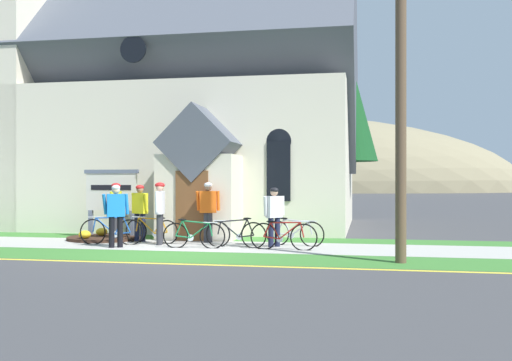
{
  "coord_description": "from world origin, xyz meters",
  "views": [
    {
      "loc": [
        4.76,
        -13.77,
        1.83
      ],
      "look_at": [
        1.61,
        2.91,
        1.81
      ],
      "focal_mm": 41.02,
      "sensor_mm": 36.0,
      "label": 1
    }
  ],
  "objects_px": {
    "cyclist_in_orange_jersey": "(116,207)",
    "roadside_conifer": "(342,94)",
    "cyclist_in_yellow_jersey": "(116,211)",
    "church_sign": "(111,193)",
    "cyclist_in_white_jersey": "(140,208)",
    "bicycle_green": "(112,231)",
    "cyclist_in_blue_jersey": "(160,208)",
    "bicycle_black": "(194,235)",
    "bicycle_orange": "(294,233)",
    "cyclist_in_green_jersey": "(274,213)",
    "bicycle_white": "(236,234)",
    "bicycle_yellow": "(152,230)",
    "cyclist_in_red_jersey": "(208,207)",
    "utility_pole": "(396,43)",
    "bicycle_silver": "(283,236)"
  },
  "relations": [
    {
      "from": "cyclist_in_green_jersey",
      "to": "cyclist_in_yellow_jersey",
      "type": "height_order",
      "value": "cyclist_in_yellow_jersey"
    },
    {
      "from": "bicycle_yellow",
      "to": "cyclist_in_orange_jersey",
      "type": "relative_size",
      "value": 0.98
    },
    {
      "from": "cyclist_in_red_jersey",
      "to": "bicycle_green",
      "type": "bearing_deg",
      "value": -157.19
    },
    {
      "from": "cyclist_in_green_jersey",
      "to": "cyclist_in_yellow_jersey",
      "type": "distance_m",
      "value": 4.26
    },
    {
      "from": "church_sign",
      "to": "bicycle_black",
      "type": "relative_size",
      "value": 1.27
    },
    {
      "from": "bicycle_green",
      "to": "bicycle_orange",
      "type": "relative_size",
      "value": 1.07
    },
    {
      "from": "cyclist_in_yellow_jersey",
      "to": "utility_pole",
      "type": "height_order",
      "value": "utility_pole"
    },
    {
      "from": "cyclist_in_blue_jersey",
      "to": "cyclist_in_yellow_jersey",
      "type": "distance_m",
      "value": 1.28
    },
    {
      "from": "cyclist_in_blue_jersey",
      "to": "bicycle_green",
      "type": "bearing_deg",
      "value": -170.42
    },
    {
      "from": "cyclist_in_green_jersey",
      "to": "cyclist_in_white_jersey",
      "type": "xyz_separation_m",
      "value": [
        -4.12,
        0.66,
        0.05
      ]
    },
    {
      "from": "church_sign",
      "to": "roadside_conifer",
      "type": "distance_m",
      "value": 10.23
    },
    {
      "from": "bicycle_white",
      "to": "roadside_conifer",
      "type": "relative_size",
      "value": 0.22
    },
    {
      "from": "bicycle_orange",
      "to": "bicycle_yellow",
      "type": "bearing_deg",
      "value": -179.36
    },
    {
      "from": "church_sign",
      "to": "cyclist_in_green_jersey",
      "type": "distance_m",
      "value": 5.62
    },
    {
      "from": "cyclist_in_orange_jersey",
      "to": "roadside_conifer",
      "type": "relative_size",
      "value": 0.22
    },
    {
      "from": "church_sign",
      "to": "cyclist_in_orange_jersey",
      "type": "xyz_separation_m",
      "value": [
        0.52,
        -0.83,
        -0.38
      ]
    },
    {
      "from": "cyclist_in_green_jersey",
      "to": "cyclist_in_blue_jersey",
      "type": "xyz_separation_m",
      "value": [
        -3.23,
        -0.07,
        0.1
      ]
    },
    {
      "from": "cyclist_in_orange_jersey",
      "to": "cyclist_in_yellow_jersey",
      "type": "bearing_deg",
      "value": -65.98
    },
    {
      "from": "cyclist_in_orange_jersey",
      "to": "cyclist_in_yellow_jersey",
      "type": "distance_m",
      "value": 1.77
    },
    {
      "from": "bicycle_green",
      "to": "cyclist_in_blue_jersey",
      "type": "distance_m",
      "value": 1.51
    },
    {
      "from": "cyclist_in_red_jersey",
      "to": "utility_pole",
      "type": "xyz_separation_m",
      "value": [
        5.17,
        -3.21,
        3.81
      ]
    },
    {
      "from": "church_sign",
      "to": "cyclist_in_white_jersey",
      "type": "xyz_separation_m",
      "value": [
        1.27,
        -0.82,
        -0.42
      ]
    },
    {
      "from": "cyclist_in_orange_jersey",
      "to": "roadside_conifer",
      "type": "xyz_separation_m",
      "value": [
        6.35,
        7.34,
        4.24
      ]
    },
    {
      "from": "bicycle_silver",
      "to": "bicycle_white",
      "type": "bearing_deg",
      "value": 165.52
    },
    {
      "from": "bicycle_black",
      "to": "bicycle_orange",
      "type": "bearing_deg",
      "value": 22.94
    },
    {
      "from": "church_sign",
      "to": "cyclist_in_yellow_jersey",
      "type": "xyz_separation_m",
      "value": [
        1.24,
        -2.44,
        -0.41
      ]
    },
    {
      "from": "bicycle_black",
      "to": "utility_pole",
      "type": "xyz_separation_m",
      "value": [
        5.17,
        -1.76,
        4.49
      ]
    },
    {
      "from": "bicycle_yellow",
      "to": "utility_pole",
      "type": "xyz_separation_m",
      "value": [
        6.74,
        -2.8,
        4.49
      ]
    },
    {
      "from": "cyclist_in_green_jersey",
      "to": "bicycle_orange",
      "type": "bearing_deg",
      "value": 37.85
    },
    {
      "from": "bicycle_silver",
      "to": "cyclist_in_red_jersey",
      "type": "xyz_separation_m",
      "value": [
        -2.4,
        1.38,
        0.67
      ]
    },
    {
      "from": "bicycle_orange",
      "to": "cyclist_in_green_jersey",
      "type": "bearing_deg",
      "value": -142.15
    },
    {
      "from": "cyclist_in_green_jersey",
      "to": "cyclist_in_orange_jersey",
      "type": "bearing_deg",
      "value": 172.29
    },
    {
      "from": "bicycle_white",
      "to": "cyclist_in_blue_jersey",
      "type": "xyz_separation_m",
      "value": [
        -2.23,
        0.2,
        0.67
      ]
    },
    {
      "from": "church_sign",
      "to": "bicycle_orange",
      "type": "distance_m",
      "value": 6.09
    },
    {
      "from": "cyclist_in_white_jersey",
      "to": "bicycle_silver",
      "type": "bearing_deg",
      "value": -16.06
    },
    {
      "from": "cyclist_in_blue_jersey",
      "to": "cyclist_in_red_jersey",
      "type": "bearing_deg",
      "value": 35.35
    },
    {
      "from": "church_sign",
      "to": "bicycle_silver",
      "type": "bearing_deg",
      "value": -20.18
    },
    {
      "from": "bicycle_black",
      "to": "cyclist_in_white_jersey",
      "type": "distance_m",
      "value": 2.55
    },
    {
      "from": "cyclist_in_green_jersey",
      "to": "roadside_conifer",
      "type": "xyz_separation_m",
      "value": [
        1.48,
        8.0,
        4.33
      ]
    },
    {
      "from": "cyclist_in_green_jersey",
      "to": "roadside_conifer",
      "type": "relative_size",
      "value": 0.2
    },
    {
      "from": "bicycle_green",
      "to": "cyclist_in_yellow_jersey",
      "type": "xyz_separation_m",
      "value": [
        0.42,
        -0.65,
        0.61
      ]
    },
    {
      "from": "church_sign",
      "to": "bicycle_black",
      "type": "xyz_separation_m",
      "value": [
        3.34,
        -2.18,
        -1.05
      ]
    },
    {
      "from": "cyclist_in_white_jersey",
      "to": "roadside_conifer",
      "type": "distance_m",
      "value": 10.18
    },
    {
      "from": "cyclist_in_green_jersey",
      "to": "utility_pole",
      "type": "xyz_separation_m",
      "value": [
        3.11,
        -2.45,
        3.91
      ]
    },
    {
      "from": "cyclist_in_red_jersey",
      "to": "bicycle_orange",
      "type": "bearing_deg",
      "value": -8.12
    },
    {
      "from": "cyclist_in_white_jersey",
      "to": "cyclist_in_yellow_jersey",
      "type": "bearing_deg",
      "value": -91.13
    },
    {
      "from": "bicycle_green",
      "to": "cyclist_in_yellow_jersey",
      "type": "bearing_deg",
      "value": -57.44
    },
    {
      "from": "bicycle_black",
      "to": "bicycle_orange",
      "type": "xyz_separation_m",
      "value": [
        2.56,
        1.09,
        0.0
      ]
    },
    {
      "from": "bicycle_yellow",
      "to": "cyclist_in_red_jersey",
      "type": "xyz_separation_m",
      "value": [
        1.57,
        0.41,
        0.68
      ]
    },
    {
      "from": "cyclist_in_red_jersey",
      "to": "roadside_conifer",
      "type": "height_order",
      "value": "roadside_conifer"
    }
  ]
}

